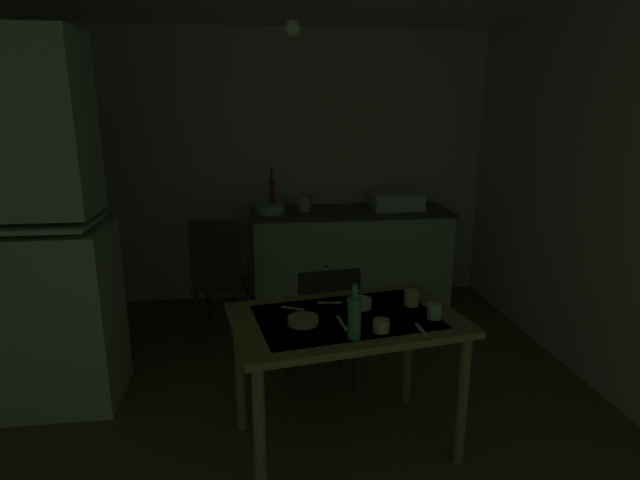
% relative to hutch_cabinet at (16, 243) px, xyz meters
% --- Properties ---
extents(ground_plane, '(5.04, 5.04, 0.00)m').
position_rel_hutch_cabinet_xyz_m(ground_plane, '(1.49, -0.10, -1.02)').
color(ground_plane, brown).
extents(wall_back, '(4.14, 0.10, 2.45)m').
position_rel_hutch_cabinet_xyz_m(wall_back, '(1.49, 1.73, 0.20)').
color(wall_back, beige).
rests_on(wall_back, ground).
extents(wall_right, '(0.10, 3.67, 2.45)m').
position_rel_hutch_cabinet_xyz_m(wall_right, '(3.56, -0.10, 0.20)').
color(wall_right, beige).
rests_on(wall_right, ground).
extents(hutch_cabinet, '(1.01, 0.54, 2.18)m').
position_rel_hutch_cabinet_xyz_m(hutch_cabinet, '(0.00, 0.00, 0.00)').
color(hutch_cabinet, beige).
rests_on(hutch_cabinet, ground).
extents(counter_cabinet, '(1.75, 0.64, 0.89)m').
position_rel_hutch_cabinet_xyz_m(counter_cabinet, '(2.21, 1.36, -0.58)').
color(counter_cabinet, beige).
rests_on(counter_cabinet, ground).
extents(sink_basin, '(0.44, 0.34, 0.15)m').
position_rel_hutch_cabinet_xyz_m(sink_basin, '(2.62, 1.36, -0.06)').
color(sink_basin, white).
rests_on(sink_basin, counter_cabinet).
extents(hand_pump, '(0.05, 0.27, 0.39)m').
position_rel_hutch_cabinet_xyz_m(hand_pump, '(1.52, 1.40, 0.03)').
color(hand_pump, maroon).
rests_on(hand_pump, counter_cabinet).
extents(mixing_bowl_counter, '(0.25, 0.25, 0.07)m').
position_rel_hutch_cabinet_xyz_m(mixing_bowl_counter, '(1.50, 1.31, -0.10)').
color(mixing_bowl_counter, '#ADD1C1').
rests_on(mixing_bowl_counter, counter_cabinet).
extents(stoneware_crock, '(0.12, 0.12, 0.13)m').
position_rel_hutch_cabinet_xyz_m(stoneware_crock, '(1.80, 1.37, -0.07)').
color(stoneware_crock, beige).
rests_on(stoneware_crock, counter_cabinet).
extents(dining_table, '(1.25, 0.90, 0.74)m').
position_rel_hutch_cabinet_xyz_m(dining_table, '(1.81, -0.66, -0.38)').
color(dining_table, '#997244').
rests_on(dining_table, ground).
extents(chair_far_side, '(0.44, 0.44, 0.83)m').
position_rel_hutch_cabinet_xyz_m(chair_far_side, '(1.78, -0.06, -0.57)').
color(chair_far_side, '#2E2222').
rests_on(chair_far_side, ground).
extents(chair_by_counter, '(0.46, 0.46, 0.96)m').
position_rel_hutch_cabinet_xyz_m(chair_by_counter, '(1.08, 0.81, -0.53)').
color(chair_by_counter, '#35282A').
rests_on(chair_by_counter, ground).
extents(serving_bowl_wide, '(0.15, 0.15, 0.03)m').
position_rel_hutch_cabinet_xyz_m(serving_bowl_wide, '(1.58, -0.72, -0.26)').
color(serving_bowl_wide, tan).
rests_on(serving_bowl_wide, dining_table).
extents(soup_bowl_small, '(0.13, 0.13, 0.05)m').
position_rel_hutch_cabinet_xyz_m(soup_bowl_small, '(1.90, -0.55, -0.25)').
color(soup_bowl_small, white).
rests_on(soup_bowl_small, dining_table).
extents(teacup_mint, '(0.08, 0.08, 0.06)m').
position_rel_hutch_cabinet_xyz_m(teacup_mint, '(1.94, -0.85, -0.25)').
color(teacup_mint, beige).
rests_on(teacup_mint, dining_table).
extents(mug_dark, '(0.08, 0.08, 0.08)m').
position_rel_hutch_cabinet_xyz_m(mug_dark, '(2.18, -0.55, -0.24)').
color(mug_dark, beige).
rests_on(mug_dark, dining_table).
extents(teacup_cream, '(0.07, 0.07, 0.08)m').
position_rel_hutch_cabinet_xyz_m(teacup_cream, '(2.24, -0.74, -0.24)').
color(teacup_cream, '#ADD1C1').
rests_on(teacup_cream, dining_table).
extents(glass_bottle, '(0.06, 0.06, 0.27)m').
position_rel_hutch_cabinet_xyz_m(glass_bottle, '(1.80, -0.92, -0.17)').
color(glass_bottle, '#4C7F56').
rests_on(glass_bottle, dining_table).
extents(table_knife, '(0.03, 0.19, 0.00)m').
position_rel_hutch_cabinet_xyz_m(table_knife, '(1.77, -0.75, -0.27)').
color(table_knife, silver).
rests_on(table_knife, dining_table).
extents(teaspoon_near_bowl, '(0.03, 0.15, 0.00)m').
position_rel_hutch_cabinet_xyz_m(teaspoon_near_bowl, '(2.13, -0.87, -0.27)').
color(teaspoon_near_bowl, beige).
rests_on(teaspoon_near_bowl, dining_table).
extents(teaspoon_by_cup, '(0.12, 0.08, 0.00)m').
position_rel_hutch_cabinet_xyz_m(teaspoon_by_cup, '(1.55, -0.52, -0.27)').
color(teaspoon_by_cup, beige).
rests_on(teaspoon_by_cup, dining_table).
extents(serving_spoon, '(0.13, 0.04, 0.00)m').
position_rel_hutch_cabinet_xyz_m(serving_spoon, '(1.75, -0.47, -0.27)').
color(serving_spoon, beige).
rests_on(serving_spoon, dining_table).
extents(pendant_bulb, '(0.08, 0.08, 0.08)m').
position_rel_hutch_cabinet_xyz_m(pendant_bulb, '(1.58, -0.28, 1.14)').
color(pendant_bulb, '#F9EFCC').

